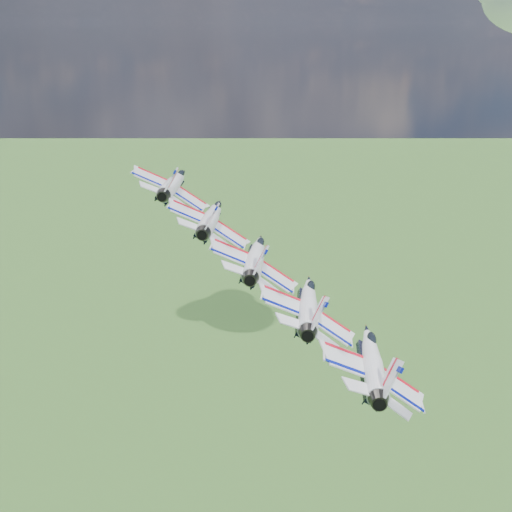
% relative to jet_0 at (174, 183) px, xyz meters
% --- Properties ---
extents(jet_0, '(14.38, 18.35, 9.93)m').
position_rel_jet_0_xyz_m(jet_0, '(0.00, 0.00, 0.00)').
color(jet_0, silver).
extents(jet_1, '(14.38, 18.35, 9.93)m').
position_rel_jet_0_xyz_m(jet_1, '(7.55, -7.08, -2.70)').
color(jet_1, white).
extents(jet_2, '(14.38, 18.35, 9.93)m').
position_rel_jet_0_xyz_m(jet_2, '(15.10, -14.16, -5.39)').
color(jet_2, white).
extents(jet_3, '(14.38, 18.35, 9.93)m').
position_rel_jet_0_xyz_m(jet_3, '(22.66, -21.24, -8.09)').
color(jet_3, white).
extents(jet_4, '(14.38, 18.35, 9.93)m').
position_rel_jet_0_xyz_m(jet_4, '(30.21, -28.32, -10.78)').
color(jet_4, white).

